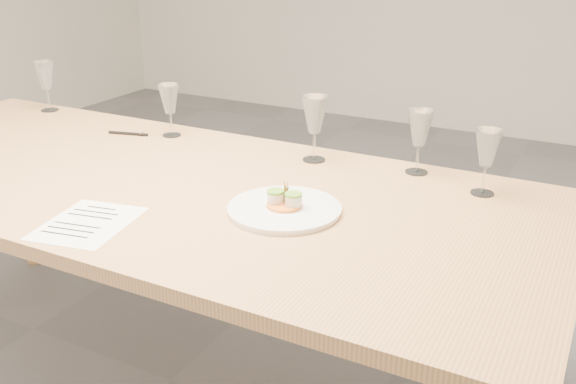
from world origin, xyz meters
The scene contains 10 objects.
ground centered at (0.00, 0.00, 0.00)m, with size 7.00×7.00×0.00m, color slate.
dining_table centered at (0.00, 0.00, 0.68)m, with size 2.40×1.00×0.75m.
dinner_plate centered at (0.47, -0.04, 0.76)m, with size 0.30×0.30×0.08m.
recipe_sheet centered at (0.06, -0.34, 0.75)m, with size 0.25×0.30×0.00m.
ballpoint_pen centered at (-0.36, 0.31, 0.76)m, with size 0.15×0.05×0.01m.
wine_glass_0 centered at (-0.89, 0.42, 0.89)m, with size 0.08×0.08×0.20m.
wine_glass_1 centered at (-0.22, 0.37, 0.88)m, with size 0.08×0.08×0.19m.
wine_glass_2 centered at (0.36, 0.37, 0.90)m, with size 0.08×0.08×0.21m.
wine_glass_3 centered at (0.69, 0.41, 0.89)m, with size 0.08×0.08×0.20m.
wine_glass_4 centered at (0.90, 0.33, 0.88)m, with size 0.08×0.08×0.19m.
Camera 1 is at (1.20, -1.41, 1.43)m, focal length 40.00 mm.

